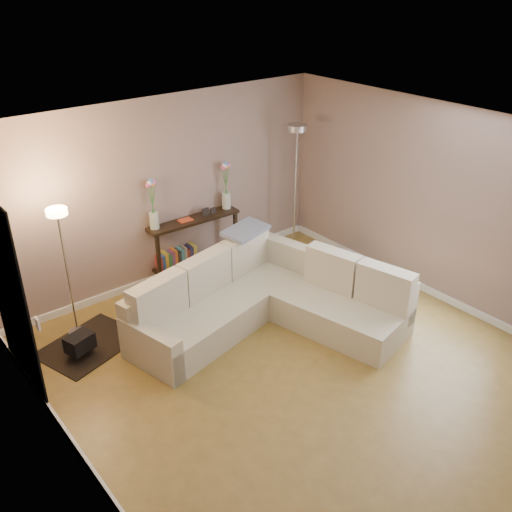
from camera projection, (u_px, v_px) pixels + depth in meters
floor at (300, 368)px, 6.46m from camera, size 5.00×5.50×0.01m
ceiling at (310, 143)px, 5.26m from camera, size 5.00×5.50×0.01m
wall_back at (166, 191)px, 7.77m from camera, size 5.00×0.02×2.60m
wall_left at (71, 362)px, 4.47m from camera, size 0.02×5.50×2.60m
wall_right at (449, 208)px, 7.26m from camera, size 0.02×5.50×2.60m
baseboard_back at (173, 272)px, 8.33m from camera, size 5.00×0.03×0.10m
baseboard_left at (94, 474)px, 5.06m from camera, size 0.03×5.50×0.10m
baseboard_right at (433, 293)px, 7.82m from camera, size 0.03×5.50×0.10m
doorway at (9, 295)px, 5.75m from camera, size 0.02×1.20×2.20m
switch_plate at (38, 324)px, 5.12m from camera, size 0.02×0.08×0.12m
sectional_sofa at (262, 299)px, 7.13m from camera, size 3.02×2.58×0.90m
throw_blanket at (246, 230)px, 7.51m from camera, size 0.72×0.53×0.09m
console_table at (188, 243)px, 8.21m from camera, size 1.41×0.42×0.86m
leaning_mirror at (184, 189)px, 8.03m from camera, size 0.99×0.08×0.78m
table_decor at (193, 218)px, 8.04m from camera, size 0.59×0.13×0.14m
flower_vase_left at (153, 209)px, 7.63m from camera, size 0.16×0.13×0.74m
flower_vase_right at (226, 190)px, 8.26m from camera, size 0.16×0.13×0.74m
floor_lamp_lit at (63, 248)px, 6.52m from camera, size 0.29×0.29×1.66m
floor_lamp_unlit at (296, 164)px, 8.45m from camera, size 0.31×0.31×2.01m
charcoal_rug at (89, 345)px, 6.83m from camera, size 1.28×1.10×0.01m
black_bag at (80, 343)px, 6.54m from camera, size 0.36×0.30×0.20m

